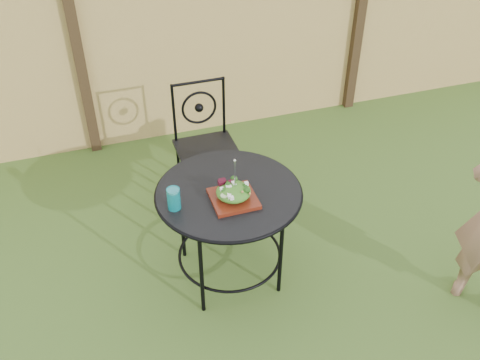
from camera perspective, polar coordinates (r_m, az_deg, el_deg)
The scene contains 8 objects.
ground at distance 3.79m, azimuth 8.82°, elevation -10.47°, with size 60.00×60.00×0.00m, color #2A4115.
fence at distance 4.95m, azimuth -1.42°, elevation 15.52°, with size 8.00×0.12×1.90m.
patio_table at distance 3.39m, azimuth -1.19°, elevation -2.99°, with size 0.92×0.92×0.72m.
patio_chair at distance 4.17m, azimuth -3.71°, elevation 4.12°, with size 0.46×0.46×0.95m.
salad_plate at distance 3.23m, azimuth -0.70°, elevation -1.99°, with size 0.27×0.27×0.02m, color #501A0B.
salad at distance 3.19m, azimuth -0.71°, elevation -1.27°, with size 0.21×0.21×0.08m, color #235614.
fork at distance 3.12m, azimuth -0.55°, elevation 0.64°, with size 0.01×0.01×0.18m, color silver.
drinking_glass at distance 3.16m, azimuth -7.08°, elevation -1.99°, with size 0.08×0.08×0.14m, color #0B7780.
Camera 1 is at (-1.33, -2.21, 2.77)m, focal length 40.00 mm.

